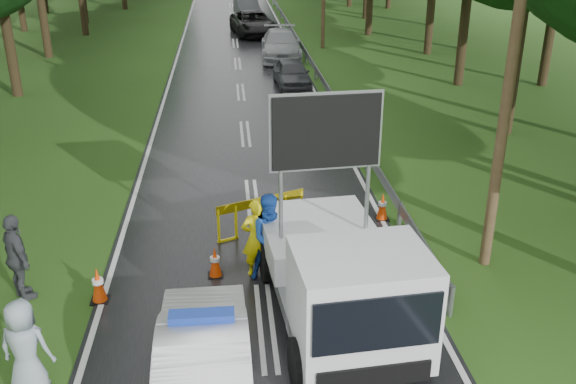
{
  "coord_description": "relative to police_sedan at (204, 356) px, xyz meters",
  "views": [
    {
      "loc": [
        -0.57,
        -10.49,
        7.44
      ],
      "look_at": [
        0.77,
        3.57,
        1.3
      ],
      "focal_mm": 40.0,
      "sensor_mm": 36.0,
      "label": 1
    }
  ],
  "objects": [
    {
      "name": "cone_center",
      "position": [
        0.13,
        3.74,
        -0.35
      ],
      "size": [
        0.35,
        0.35,
        0.74
      ],
      "color": "black",
      "rests_on": "ground"
    },
    {
      "name": "cone_far",
      "position": [
        2.46,
        4.47,
        -0.37
      ],
      "size": [
        0.33,
        0.33,
        0.69
      ],
      "color": "black",
      "rests_on": "ground"
    },
    {
      "name": "officer",
      "position": [
        1.06,
        3.74,
        0.21
      ],
      "size": [
        0.74,
        0.55,
        1.84
      ],
      "primitive_type": "imported",
      "rotation": [
        0.0,
        0.0,
        3.32
      ],
      "color": "#FFED0D",
      "rests_on": "ground"
    },
    {
      "name": "queue_car_second",
      "position": [
        3.59,
        27.0,
        0.06
      ],
      "size": [
        2.42,
        5.39,
        1.53
      ],
      "primitive_type": "imported",
      "rotation": [
        0.0,
        0.0,
        -0.05
      ],
      "color": "#A0A3A8",
      "rests_on": "ground"
    },
    {
      "name": "bystander_mid",
      "position": [
        -3.87,
        3.24,
        0.25
      ],
      "size": [
        1.04,
        1.18,
        1.92
      ],
      "primitive_type": "imported",
      "rotation": [
        0.0,
        0.0,
        2.21
      ],
      "color": "#3E4146",
      "rests_on": "ground"
    },
    {
      "name": "guardrail",
      "position": [
        4.83,
        31.4,
        -0.16
      ],
      "size": [
        0.12,
        60.06,
        0.7
      ],
      "color": "gray",
      "rests_on": "ground"
    },
    {
      "name": "cone_left_mid",
      "position": [
        -2.27,
        2.96,
        -0.32
      ],
      "size": [
        0.38,
        0.38,
        0.8
      ],
      "color": "black",
      "rests_on": "ground"
    },
    {
      "name": "queue_car_first",
      "position": [
        3.54,
        20.52,
        -0.07
      ],
      "size": [
        1.67,
        3.79,
        1.27
      ],
      "primitive_type": "imported",
      "rotation": [
        0.0,
        0.0,
        0.05
      ],
      "color": "#3C3D43",
      "rests_on": "ground"
    },
    {
      "name": "queue_car_fourth",
      "position": [
        2.26,
        42.07,
        0.05
      ],
      "size": [
        2.1,
        4.74,
        1.51
      ],
      "primitive_type": "imported",
      "rotation": [
        0.0,
        0.0,
        0.11
      ],
      "color": "#43474B",
      "rests_on": "ground"
    },
    {
      "name": "cone_right",
      "position": [
        4.49,
        6.24,
        -0.34
      ],
      "size": [
        0.36,
        0.36,
        0.76
      ],
      "color": "black",
      "rests_on": "ground"
    },
    {
      "name": "road",
      "position": [
        1.13,
        31.74,
        -0.7
      ],
      "size": [
        7.0,
        140.0,
        0.02
      ],
      "primitive_type": "cube",
      "color": "black",
      "rests_on": "ground"
    },
    {
      "name": "bystander_right",
      "position": [
        -2.91,
        0.24,
        0.18
      ],
      "size": [
        0.95,
        0.71,
        1.79
      ],
      "primitive_type": "imported",
      "rotation": [
        0.0,
        0.0,
        2.97
      ],
      "color": "#8999A4",
      "rests_on": "ground"
    },
    {
      "name": "barrier",
      "position": [
        1.27,
        5.74,
        0.04
      ],
      "size": [
        2.23,
        0.98,
        0.99
      ],
      "rotation": [
        0.0,
        0.0,
        0.4
      ],
      "color": "yellow",
      "rests_on": "ground"
    },
    {
      "name": "work_truck",
      "position": [
        2.54,
        1.54,
        0.46
      ],
      "size": [
        2.83,
        5.59,
        4.31
      ],
      "rotation": [
        0.0,
        0.0,
        0.09
      ],
      "color": "gray",
      "rests_on": "ground"
    },
    {
      "name": "ground",
      "position": [
        1.13,
        1.74,
        -0.71
      ],
      "size": [
        160.0,
        160.0,
        0.0
      ],
      "primitive_type": "plane",
      "color": "#264313",
      "rests_on": "ground"
    },
    {
      "name": "civilian",
      "position": [
        1.39,
        3.61,
        0.28
      ],
      "size": [
        1.09,
        0.92,
        1.98
      ],
      "primitive_type": "imported",
      "rotation": [
        0.0,
        0.0,
        0.19
      ],
      "color": "#1A4AAF",
      "rests_on": "ground"
    },
    {
      "name": "police_sedan",
      "position": [
        0.0,
        0.0,
        0.0
      ],
      "size": [
        1.59,
        4.32,
        1.55
      ],
      "rotation": [
        0.0,
        0.0,
        3.16
      ],
      "color": "white",
      "rests_on": "ground"
    },
    {
      "name": "queue_car_third",
      "position": [
        2.41,
        34.69,
        0.06
      ],
      "size": [
        3.26,
        5.83,
        1.54
      ],
      "primitive_type": "imported",
      "rotation": [
        0.0,
        0.0,
        0.13
      ],
      "color": "black",
      "rests_on": "ground"
    },
    {
      "name": "utility_pole_near",
      "position": [
        6.33,
        3.74,
        4.35
      ],
      "size": [
        1.4,
        0.24,
        10.0
      ],
      "color": "#4B3522",
      "rests_on": "ground"
    }
  ]
}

